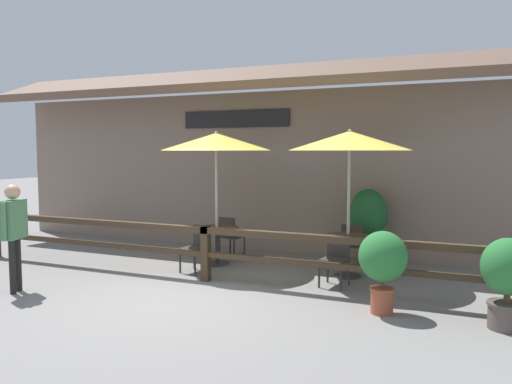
{
  "coord_description": "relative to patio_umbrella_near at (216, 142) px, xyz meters",
  "views": [
    {
      "loc": [
        4.17,
        -6.48,
        2.27
      ],
      "look_at": [
        0.8,
        1.41,
        1.56
      ],
      "focal_mm": 35.0,
      "sensor_mm": 36.0,
      "label": 1
    }
  ],
  "objects": [
    {
      "name": "building_facade",
      "position": [
        0.42,
        1.84,
        -0.28
      ],
      "size": [
        14.28,
        1.49,
        4.23
      ],
      "color": "gray",
      "rests_on": "ground"
    },
    {
      "name": "patio_railing",
      "position": [
        0.42,
        -1.22,
        -1.75
      ],
      "size": [
        10.4,
        0.14,
        0.95
      ],
      "color": "#3D2D1E",
      "rests_on": "ground"
    },
    {
      "name": "chair_near_wallside",
      "position": [
        -0.04,
        0.7,
        -1.95
      ],
      "size": [
        0.49,
        0.49,
        0.87
      ],
      "rotation": [
        0.0,
        0.0,
        2.97
      ],
      "color": "#332D28",
      "rests_on": "ground"
    },
    {
      "name": "ground_plane",
      "position": [
        0.42,
        -2.27,
        -2.44
      ],
      "size": [
        60.0,
        60.0,
        0.0
      ],
      "primitive_type": "plane",
      "color": "slate"
    },
    {
      "name": "chair_middle_streetside",
      "position": [
        2.58,
        -0.64,
        -1.95
      ],
      "size": [
        0.47,
        0.47,
        0.87
      ],
      "rotation": [
        0.0,
        0.0,
        -0.12
      ],
      "color": "#332D28",
      "rests_on": "ground"
    },
    {
      "name": "dining_table_near",
      "position": [
        0.0,
        0.0,
        -1.85
      ],
      "size": [
        0.9,
        0.9,
        0.75
      ],
      "color": "#4C3826",
      "rests_on": "ground"
    },
    {
      "name": "pedestrian",
      "position": [
        -2.04,
        -3.04,
        -1.32
      ],
      "size": [
        0.36,
        0.58,
        1.74
      ],
      "rotation": [
        0.0,
        0.0,
        1.91
      ],
      "color": "black",
      "rests_on": "ground"
    },
    {
      "name": "chair_middle_wallside",
      "position": [
        2.56,
        0.72,
        -1.95
      ],
      "size": [
        0.47,
        0.47,
        0.87
      ],
      "rotation": [
        0.0,
        0.0,
        3.27
      ],
      "color": "#332D28",
      "rests_on": "ground"
    },
    {
      "name": "patio_umbrella_near",
      "position": [
        0.0,
        0.0,
        0.0
      ],
      "size": [
        2.18,
        2.18,
        2.65
      ],
      "color": "#B7B2A8",
      "rests_on": "ground"
    },
    {
      "name": "patio_umbrella_middle",
      "position": [
        2.63,
        0.04,
        0.0
      ],
      "size": [
        2.18,
        2.18,
        2.65
      ],
      "color": "#B7B2A8",
      "rests_on": "ground"
    },
    {
      "name": "chair_near_streetside",
      "position": [
        -0.05,
        -0.7,
        -1.95
      ],
      "size": [
        0.51,
        0.51,
        0.87
      ],
      "rotation": [
        0.0,
        0.0,
        -0.23
      ],
      "color": "#332D28",
      "rests_on": "ground"
    },
    {
      "name": "potted_plant_small_flowering",
      "position": [
        2.76,
        1.28,
        -1.49
      ],
      "size": [
        0.76,
        0.69,
        1.51
      ],
      "color": "brown",
      "rests_on": "ground"
    },
    {
      "name": "dining_table_middle",
      "position": [
        2.63,
        0.04,
        -1.85
      ],
      "size": [
        0.9,
        0.9,
        0.75
      ],
      "color": "#4C3826",
      "rests_on": "ground"
    },
    {
      "name": "potted_plant_tall_tropical",
      "position": [
        5.09,
        -1.8,
        -1.76
      ],
      "size": [
        0.66,
        0.59,
        1.18
      ],
      "color": "#564C47",
      "rests_on": "ground"
    },
    {
      "name": "potted_plant_broad_leaf",
      "position": [
        3.53,
        -1.79,
        -1.71
      ],
      "size": [
        0.67,
        0.6,
        1.16
      ],
      "color": "#9E4C33",
      "rests_on": "ground"
    }
  ]
}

